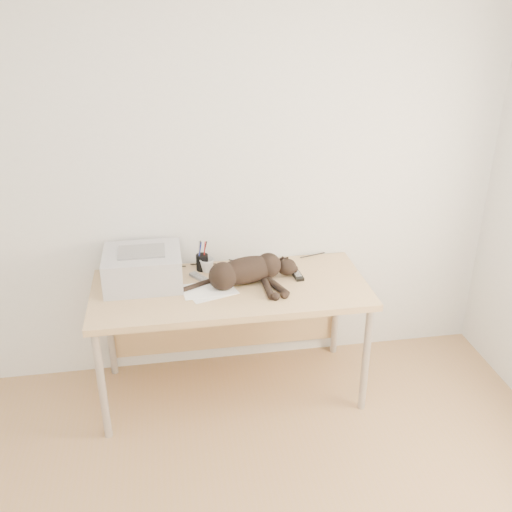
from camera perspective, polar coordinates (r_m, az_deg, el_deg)
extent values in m
plane|color=silver|center=(3.43, -3.49, 8.03)|extent=(3.50, 0.00, 3.50)
cube|color=tan|center=(3.33, -2.56, -3.38)|extent=(1.60, 0.70, 0.04)
cylinder|color=#B2B2B5|center=(3.29, -15.15, -12.45)|extent=(0.04, 0.04, 0.70)
cylinder|color=#B2B2B5|center=(3.43, 10.92, -10.14)|extent=(0.04, 0.04, 0.70)
cylinder|color=#B2B2B5|center=(3.78, -14.46, -6.94)|extent=(0.04, 0.04, 0.70)
cylinder|color=#B2B2B5|center=(3.91, 8.01, -5.18)|extent=(0.04, 0.04, 0.70)
cube|color=tan|center=(3.77, -3.08, -5.28)|extent=(1.48, 0.02, 0.60)
cube|color=#A3A3A8|center=(3.38, -11.23, -1.16)|extent=(0.44, 0.38, 0.20)
cube|color=black|center=(3.37, -11.25, -1.01)|extent=(0.38, 0.02, 0.12)
cube|color=gray|center=(3.33, -11.38, 0.45)|extent=(0.27, 0.19, 0.01)
cube|color=white|center=(3.27, -4.45, -3.54)|extent=(0.31, 0.26, 0.00)
cube|color=white|center=(3.29, -5.01, -3.37)|extent=(0.29, 0.22, 0.00)
ellipsoid|color=black|center=(3.33, -0.86, -1.41)|extent=(0.41, 0.24, 0.16)
sphere|color=black|center=(3.27, -3.32, -2.04)|extent=(0.17, 0.17, 0.17)
ellipsoid|color=black|center=(3.42, 3.10, -1.11)|extent=(0.14, 0.13, 0.10)
cone|color=black|center=(3.44, 2.68, -0.19)|extent=(0.05, 0.06, 0.05)
cone|color=black|center=(3.45, 3.13, -0.25)|extent=(0.05, 0.06, 0.05)
cylinder|color=black|center=(3.26, 1.16, -3.19)|extent=(0.09, 0.23, 0.04)
cylinder|color=black|center=(3.28, 2.05, -3.01)|extent=(0.09, 0.23, 0.04)
cylinder|color=black|center=(3.31, -6.16, -3.00)|extent=(0.24, 0.08, 0.03)
imported|color=white|center=(3.48, -4.92, -0.93)|extent=(0.12, 0.12, 0.08)
cylinder|color=black|center=(3.50, -5.40, -0.63)|extent=(0.07, 0.07, 0.10)
cylinder|color=#990C0C|center=(3.47, -5.63, 0.39)|extent=(0.01, 0.01, 0.14)
cylinder|color=navy|center=(3.48, -5.28, 0.47)|extent=(0.01, 0.01, 0.14)
cylinder|color=black|center=(3.46, -5.43, 0.32)|extent=(0.01, 0.01, 0.14)
cube|color=gray|center=(3.41, -5.64, -2.18)|extent=(0.12, 0.16, 0.02)
cube|color=black|center=(3.45, 4.03, -1.78)|extent=(0.06, 0.18, 0.02)
ellipsoid|color=white|center=(3.59, 1.98, -0.44)|extent=(0.08, 0.12, 0.04)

